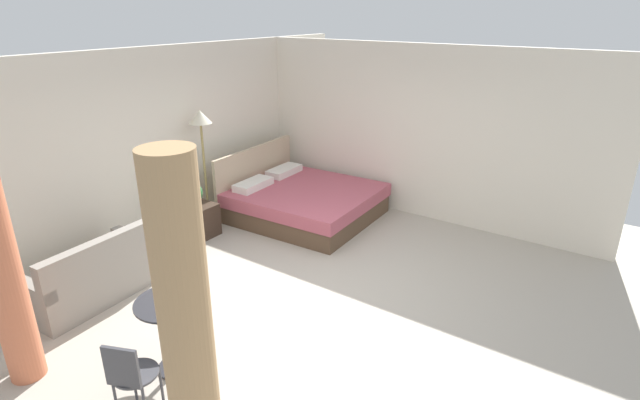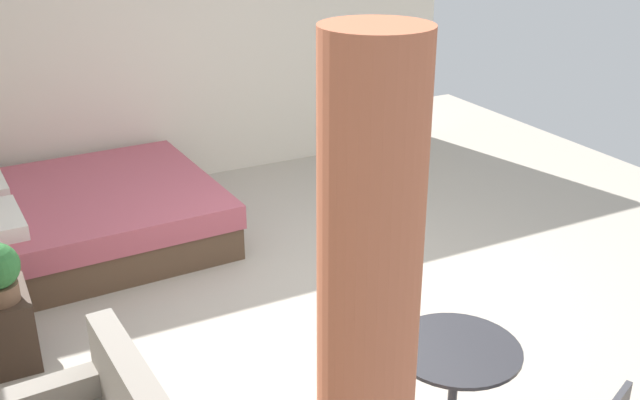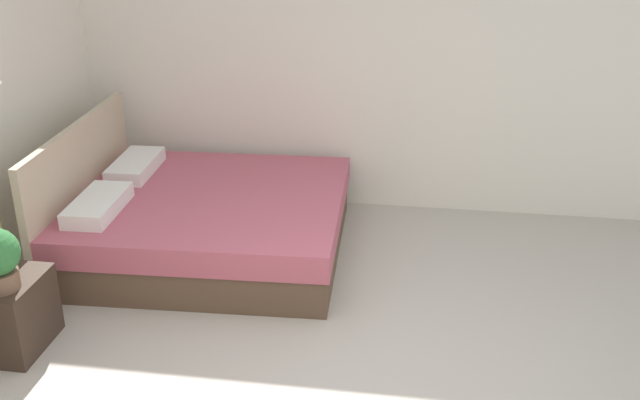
{
  "view_description": "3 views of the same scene",
  "coord_description": "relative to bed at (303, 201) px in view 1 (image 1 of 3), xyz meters",
  "views": [
    {
      "loc": [
        -4.29,
        -3.08,
        3.27
      ],
      "look_at": [
        0.31,
        0.12,
        1.08
      ],
      "focal_mm": 27.64,
      "sensor_mm": 36.0,
      "label": 1
    },
    {
      "loc": [
        -4.41,
        2.37,
        2.95
      ],
      "look_at": [
        0.04,
        0.06,
        0.81
      ],
      "focal_mm": 41.49,
      "sensor_mm": 36.0,
      "label": 2
    },
    {
      "loc": [
        -3.47,
        -0.26,
        2.82
      ],
      "look_at": [
        0.64,
        0.36,
        1.02
      ],
      "focal_mm": 41.24,
      "sensor_mm": 36.0,
      "label": 3
    }
  ],
  "objects": [
    {
      "name": "ground_plane",
      "position": [
        -1.81,
        -1.52,
        -0.29
      ],
      "size": [
        9.05,
        8.97,
        0.02
      ],
      "primitive_type": "cube",
      "color": "#B2A899"
    },
    {
      "name": "wall_back",
      "position": [
        -1.81,
        1.47,
        1.11
      ],
      "size": [
        9.05,
        0.12,
        2.78
      ],
      "primitive_type": "cube",
      "color": "silver",
      "rests_on": "ground"
    },
    {
      "name": "wall_right",
      "position": [
        1.21,
        -1.52,
        1.11
      ],
      "size": [
        0.12,
        5.97,
        2.78
      ],
      "primitive_type": "cube",
      "color": "silver",
      "rests_on": "ground"
    },
    {
      "name": "bed",
      "position": [
        0.0,
        0.0,
        0.0
      ],
      "size": [
        2.09,
        2.26,
        1.05
      ],
      "color": "brown",
      "rests_on": "ground"
    },
    {
      "name": "couch",
      "position": [
        -3.42,
        0.58,
        0.0
      ],
      "size": [
        1.6,
        0.91,
        0.84
      ],
      "color": "gray",
      "rests_on": "ground"
    },
    {
      "name": "nightstand",
      "position": [
        -1.54,
        0.8,
        -0.03
      ],
      "size": [
        0.53,
        0.37,
        0.5
      ],
      "color": "#38281E",
      "rests_on": "ground"
    },
    {
      "name": "potted_plant",
      "position": [
        -1.64,
        0.78,
        0.44
      ],
      "size": [
        0.3,
        0.3,
        0.4
      ],
      "color": "brown",
      "rests_on": "nightstand"
    },
    {
      "name": "floor_lamp",
      "position": [
        -1.09,
        1.1,
        1.32
      ],
      "size": [
        0.35,
        0.35,
        1.84
      ],
      "color": "#99844C",
      "rests_on": "ground"
    },
    {
      "name": "balcony_table",
      "position": [
        -3.69,
        -1.25,
        0.25
      ],
      "size": [
        0.68,
        0.68,
        0.75
      ],
      "color": "#2D2D33",
      "rests_on": "ground"
    },
    {
      "name": "cafe_chair_near_window",
      "position": [
        -4.37,
        -1.53,
        0.25
      ],
      "size": [
        0.49,
        0.49,
        0.85
      ],
      "color": "#3F3F44",
      "rests_on": "ground"
    },
    {
      "name": "curtain_left",
      "position": [
        -4.59,
        -2.6,
        1.04
      ],
      "size": [
        0.31,
        0.31,
        2.62
      ],
      "color": "tan",
      "rests_on": "ground"
    }
  ]
}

